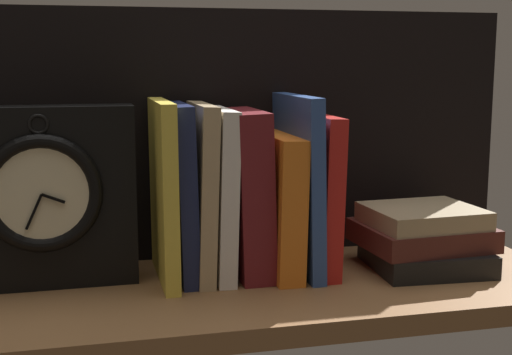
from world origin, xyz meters
The scene contains 12 objects.
ground_plane centered at (0.00, 0.00, -1.25)cm, with size 82.59×29.30×2.50cm, color brown.
back_panel centered at (0.00, 14.05, 16.95)cm, with size 82.59×1.20×33.89cm, color black.
book_yellow_seinlanguage centered at (-9.11, 4.95, 11.13)cm, with size 1.81×16.07×22.25cm, color gold.
book_navy_bierce centered at (-6.84, 4.95, 10.91)cm, with size 2.13×12.98×21.82cm, color #192147.
book_tan_shortstories centered at (-4.47, 4.95, 10.89)cm, with size 2.01×13.81×21.79cm, color tan.
book_white_catcher centered at (-2.07, 4.95, 10.59)cm, with size 2.19×13.80×21.17cm, color silver.
book_maroon_dawkins centered at (1.39, 4.95, 10.44)cm, with size 4.13×13.82×20.89cm, color maroon.
book_orange_pandolfini centered at (5.41, 4.95, 8.88)cm, with size 3.32×16.43×17.77cm, color orange.
book_blue_modern centered at (8.27, 4.95, 11.35)cm, with size 1.80×17.00×22.70cm, color #2D4C8E.
book_red_requiem centered at (10.64, 4.95, 10.11)cm, with size 2.33×15.96×20.22cm, color red.
framed_clock centered at (-23.41, 5.17, 11.04)cm, with size 21.78×6.25×21.78cm.
book_stack_side centered at (24.41, 1.19, 3.99)cm, with size 16.57×15.08×8.17cm.
Camera 1 is at (-18.60, -81.18, 27.16)cm, focal length 49.67 mm.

